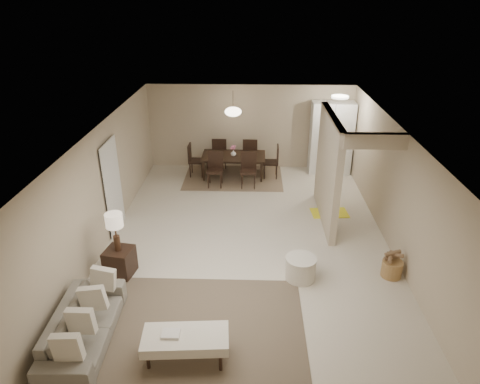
{
  "coord_description": "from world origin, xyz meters",
  "views": [
    {
      "loc": [
        0.09,
        -7.78,
        4.93
      ],
      "look_at": [
        -0.17,
        0.41,
        1.05
      ],
      "focal_mm": 32.0,
      "sensor_mm": 36.0,
      "label": 1
    }
  ],
  "objects_px": {
    "wicker_basket": "(392,269)",
    "ottoman_bench": "(186,340)",
    "sofa": "(84,326)",
    "round_pouf": "(301,268)",
    "side_table": "(120,262)",
    "dining_table": "(233,166)",
    "pantry_cabinet": "(331,138)"
  },
  "relations": [
    {
      "from": "ottoman_bench",
      "to": "round_pouf",
      "type": "relative_size",
      "value": 2.21
    },
    {
      "from": "round_pouf",
      "to": "pantry_cabinet",
      "type": "bearing_deg",
      "value": 75.83
    },
    {
      "from": "round_pouf",
      "to": "dining_table",
      "type": "height_order",
      "value": "dining_table"
    },
    {
      "from": "sofa",
      "to": "round_pouf",
      "type": "bearing_deg",
      "value": -65.84
    },
    {
      "from": "round_pouf",
      "to": "wicker_basket",
      "type": "distance_m",
      "value": 1.74
    },
    {
      "from": "pantry_cabinet",
      "to": "dining_table",
      "type": "height_order",
      "value": "pantry_cabinet"
    },
    {
      "from": "ottoman_bench",
      "to": "wicker_basket",
      "type": "bearing_deg",
      "value": 26.61
    },
    {
      "from": "dining_table",
      "to": "wicker_basket",
      "type": "bearing_deg",
      "value": -54.43
    },
    {
      "from": "pantry_cabinet",
      "to": "round_pouf",
      "type": "distance_m",
      "value": 5.53
    },
    {
      "from": "pantry_cabinet",
      "to": "dining_table",
      "type": "xyz_separation_m",
      "value": [
        -2.81,
        -0.45,
        -0.73
      ]
    },
    {
      "from": "ottoman_bench",
      "to": "side_table",
      "type": "bearing_deg",
      "value": 123.32
    },
    {
      "from": "pantry_cabinet",
      "to": "round_pouf",
      "type": "height_order",
      "value": "pantry_cabinet"
    },
    {
      "from": "sofa",
      "to": "ottoman_bench",
      "type": "distance_m",
      "value": 1.64
    },
    {
      "from": "dining_table",
      "to": "round_pouf",
      "type": "bearing_deg",
      "value": -71.78
    },
    {
      "from": "pantry_cabinet",
      "to": "side_table",
      "type": "bearing_deg",
      "value": -132.1
    },
    {
      "from": "sofa",
      "to": "round_pouf",
      "type": "relative_size",
      "value": 3.52
    },
    {
      "from": "pantry_cabinet",
      "to": "round_pouf",
      "type": "relative_size",
      "value": 3.62
    },
    {
      "from": "dining_table",
      "to": "sofa",
      "type": "bearing_deg",
      "value": -105.6
    },
    {
      "from": "sofa",
      "to": "ottoman_bench",
      "type": "xyz_separation_m",
      "value": [
        1.61,
        -0.3,
        0.06
      ]
    },
    {
      "from": "wicker_basket",
      "to": "dining_table",
      "type": "height_order",
      "value": "dining_table"
    },
    {
      "from": "side_table",
      "to": "wicker_basket",
      "type": "height_order",
      "value": "side_table"
    },
    {
      "from": "dining_table",
      "to": "ottoman_bench",
      "type": "bearing_deg",
      "value": -91.89
    },
    {
      "from": "pantry_cabinet",
      "to": "dining_table",
      "type": "relative_size",
      "value": 1.16
    },
    {
      "from": "round_pouf",
      "to": "wicker_basket",
      "type": "bearing_deg",
      "value": 4.45
    },
    {
      "from": "pantry_cabinet",
      "to": "wicker_basket",
      "type": "distance_m",
      "value": 5.25
    },
    {
      "from": "side_table",
      "to": "round_pouf",
      "type": "bearing_deg",
      "value": -0.69
    },
    {
      "from": "side_table",
      "to": "wicker_basket",
      "type": "distance_m",
      "value": 5.15
    },
    {
      "from": "wicker_basket",
      "to": "ottoman_bench",
      "type": "bearing_deg",
      "value": -149.32
    },
    {
      "from": "sofa",
      "to": "side_table",
      "type": "xyz_separation_m",
      "value": [
        0.05,
        1.74,
        -0.03
      ]
    },
    {
      "from": "round_pouf",
      "to": "wicker_basket",
      "type": "height_order",
      "value": "round_pouf"
    },
    {
      "from": "ottoman_bench",
      "to": "dining_table",
      "type": "xyz_separation_m",
      "value": [
        0.38,
        6.84,
        -0.04
      ]
    },
    {
      "from": "ottoman_bench",
      "to": "dining_table",
      "type": "distance_m",
      "value": 6.86
    }
  ]
}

